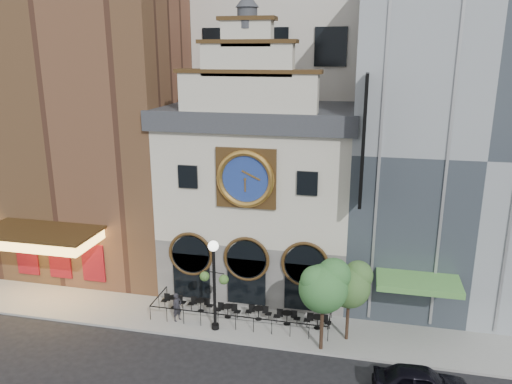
{
  "coord_description": "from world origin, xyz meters",
  "views": [
    {
      "loc": [
        6.75,
        -23.53,
        15.73
      ],
      "look_at": [
        0.13,
        6.0,
        7.15
      ],
      "focal_mm": 35.0,
      "sensor_mm": 36.0,
      "label": 1
    }
  ],
  "objects_px": {
    "car_right": "(421,383)",
    "tree_right": "(350,284)",
    "bistro_0": "(174,301)",
    "bistro_3": "(259,313)",
    "bistro_5": "(317,321)",
    "lamppost": "(214,275)",
    "bistro_1": "(201,304)",
    "tree_left": "(324,285)",
    "bistro_2": "(228,310)",
    "bistro_4": "(287,317)",
    "pedestrian": "(177,307)"
  },
  "relations": [
    {
      "from": "car_right",
      "to": "tree_right",
      "type": "relative_size",
      "value": 0.96
    },
    {
      "from": "bistro_0",
      "to": "bistro_3",
      "type": "bearing_deg",
      "value": -2.19
    },
    {
      "from": "bistro_5",
      "to": "lamppost",
      "type": "xyz_separation_m",
      "value": [
        -5.79,
        -1.33,
        2.92
      ]
    },
    {
      "from": "bistro_0",
      "to": "lamppost",
      "type": "bearing_deg",
      "value": -28.49
    },
    {
      "from": "bistro_1",
      "to": "tree_left",
      "type": "distance_m",
      "value": 8.74
    },
    {
      "from": "bistro_5",
      "to": "tree_right",
      "type": "xyz_separation_m",
      "value": [
        1.76,
        -0.7,
        2.93
      ]
    },
    {
      "from": "bistro_1",
      "to": "bistro_5",
      "type": "xyz_separation_m",
      "value": [
        7.27,
        -0.42,
        0.0
      ]
    },
    {
      "from": "tree_left",
      "to": "bistro_3",
      "type": "bearing_deg",
      "value": 151.17
    },
    {
      "from": "bistro_2",
      "to": "tree_left",
      "type": "height_order",
      "value": "tree_left"
    },
    {
      "from": "bistro_4",
      "to": "tree_left",
      "type": "bearing_deg",
      "value": -42.13
    },
    {
      "from": "bistro_0",
      "to": "bistro_4",
      "type": "bearing_deg",
      "value": -2.96
    },
    {
      "from": "bistro_1",
      "to": "bistro_3",
      "type": "xyz_separation_m",
      "value": [
        3.72,
        -0.19,
        0.0
      ]
    },
    {
      "from": "bistro_2",
      "to": "tree_right",
      "type": "height_order",
      "value": "tree_right"
    },
    {
      "from": "bistro_3",
      "to": "bistro_2",
      "type": "bearing_deg",
      "value": -175.39
    },
    {
      "from": "bistro_4",
      "to": "lamppost",
      "type": "height_order",
      "value": "lamppost"
    },
    {
      "from": "bistro_2",
      "to": "lamppost",
      "type": "xyz_separation_m",
      "value": [
        -0.36,
        -1.41,
        2.92
      ]
    },
    {
      "from": "bistro_3",
      "to": "lamppost",
      "type": "relative_size",
      "value": 0.29
    },
    {
      "from": "pedestrian",
      "to": "bistro_2",
      "type": "bearing_deg",
      "value": -41.99
    },
    {
      "from": "bistro_5",
      "to": "bistro_4",
      "type": "bearing_deg",
      "value": 177.91
    },
    {
      "from": "lamppost",
      "to": "tree_left",
      "type": "distance_m",
      "value": 6.29
    },
    {
      "from": "bistro_0",
      "to": "bistro_1",
      "type": "relative_size",
      "value": 1.0
    },
    {
      "from": "bistro_1",
      "to": "lamppost",
      "type": "xyz_separation_m",
      "value": [
        1.48,
        -1.75,
        2.92
      ]
    },
    {
      "from": "bistro_0",
      "to": "bistro_1",
      "type": "bearing_deg",
      "value": -0.8
    },
    {
      "from": "bistro_1",
      "to": "tree_right",
      "type": "height_order",
      "value": "tree_right"
    },
    {
      "from": "tree_right",
      "to": "bistro_4",
      "type": "bearing_deg",
      "value": 167.84
    },
    {
      "from": "car_right",
      "to": "lamppost",
      "type": "relative_size",
      "value": 0.81
    },
    {
      "from": "bistro_1",
      "to": "tree_left",
      "type": "relative_size",
      "value": 0.31
    },
    {
      "from": "bistro_1",
      "to": "bistro_3",
      "type": "bearing_deg",
      "value": -2.86
    },
    {
      "from": "bistro_2",
      "to": "car_right",
      "type": "xyz_separation_m",
      "value": [
        10.76,
        -4.79,
        0.14
      ]
    },
    {
      "from": "lamppost",
      "to": "bistro_1",
      "type": "bearing_deg",
      "value": 138.21
    },
    {
      "from": "car_right",
      "to": "pedestrian",
      "type": "distance_m",
      "value": 14.12
    },
    {
      "from": "car_right",
      "to": "tree_left",
      "type": "distance_m",
      "value": 6.44
    },
    {
      "from": "car_right",
      "to": "tree_left",
      "type": "relative_size",
      "value": 0.86
    },
    {
      "from": "car_right",
      "to": "bistro_5",
      "type": "bearing_deg",
      "value": 44.48
    },
    {
      "from": "bistro_2",
      "to": "bistro_4",
      "type": "bearing_deg",
      "value": -0.2
    },
    {
      "from": "bistro_3",
      "to": "tree_left",
      "type": "xyz_separation_m",
      "value": [
        4.01,
        -2.2,
        3.33
      ]
    },
    {
      "from": "pedestrian",
      "to": "lamppost",
      "type": "relative_size",
      "value": 0.32
    },
    {
      "from": "bistro_0",
      "to": "pedestrian",
      "type": "bearing_deg",
      "value": -59.99
    },
    {
      "from": "bistro_3",
      "to": "tree_left",
      "type": "height_order",
      "value": "tree_left"
    },
    {
      "from": "bistro_3",
      "to": "lamppost",
      "type": "distance_m",
      "value": 3.99
    },
    {
      "from": "bistro_0",
      "to": "bistro_5",
      "type": "bearing_deg",
      "value": -2.79
    },
    {
      "from": "bistro_1",
      "to": "tree_right",
      "type": "xyz_separation_m",
      "value": [
        9.03,
        -1.12,
        2.93
      ]
    },
    {
      "from": "bistro_4",
      "to": "tree_left",
      "type": "distance_m",
      "value": 4.51
    },
    {
      "from": "tree_left",
      "to": "car_right",
      "type": "bearing_deg",
      "value": -29.27
    },
    {
      "from": "bistro_4",
      "to": "tree_right",
      "type": "bearing_deg",
      "value": -12.16
    },
    {
      "from": "car_right",
      "to": "bistro_2",
      "type": "bearing_deg",
      "value": 61.96
    },
    {
      "from": "bistro_0",
      "to": "lamppost",
      "type": "xyz_separation_m",
      "value": [
        3.27,
        -1.77,
        2.92
      ]
    },
    {
      "from": "bistro_3",
      "to": "bistro_4",
      "type": "relative_size",
      "value": 1.0
    },
    {
      "from": "tree_left",
      "to": "bistro_0",
      "type": "bearing_deg",
      "value": 165.74
    },
    {
      "from": "bistro_4",
      "to": "tree_right",
      "type": "height_order",
      "value": "tree_right"
    }
  ]
}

